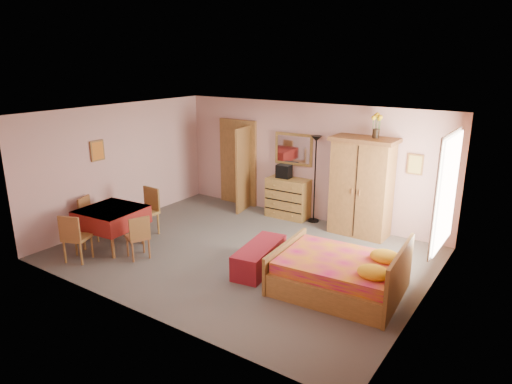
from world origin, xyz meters
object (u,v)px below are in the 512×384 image
Objects in this scene: wall_mirror at (294,149)px; chair_east at (137,236)px; stereo at (284,171)px; dining_table at (113,228)px; bed at (339,264)px; chair_north at (145,212)px; chair_south at (77,237)px; floor_lamp at (315,180)px; sunflower_vase at (377,125)px; bench at (259,257)px; chest_of_drawers at (288,198)px; wardrobe at (361,187)px; chair_west at (93,218)px.

wall_mirror is 4.00m from chair_east.
stereo is at bearing -129.35° from wall_mirror.
wall_mirror reaches higher than dining_table.
chair_north is (-4.27, -0.06, 0.04)m from bed.
stereo is at bearing 46.24° from chair_south.
wall_mirror is at bearing 167.28° from floor_lamp.
stereo is 2.41m from sunflower_vase.
chair_east is at bearing -169.73° from bed.
sunflower_vase is 3.44m from bench.
chest_of_drawers is at bearing -123.25° from chair_north.
chair_north is (-1.74, -2.62, -0.57)m from stereo.
chair_north is at bearing -144.24° from wardrobe.
chair_south is at bearing -151.89° from bench.
dining_table is at bearing 88.53° from chair_north.
chair_south is 0.92× the size of chair_north.
chair_west is (-4.33, -3.24, -0.58)m from wardrobe.
wardrobe reaches higher than floor_lamp.
wardrobe is at bearing 41.93° from dining_table.
bench is (-1.45, -0.05, -0.23)m from bed.
chair_south is (-2.90, -1.55, 0.23)m from bench.
sunflower_vase is at bearing -3.70° from floor_lamp.
bench is 1.51× the size of chair_west.
stereo is 2.95m from bench.
bench is 2.83m from chair_north.
wardrobe is 2.76m from bench.
chair_south is (-4.35, -1.60, 0.00)m from bed.
dining_table is at bearing -173.13° from bed.
dining_table is at bearing 62.92° from chair_west.
chair_north is (-1.87, -2.60, 0.03)m from chest_of_drawers.
dining_table is at bearing -117.75° from stereo.
wardrobe is 2.45× the size of chair_east.
dining_table is at bearing 108.27° from chair_east.
sunflower_vase reaches higher than wardrobe.
bench is (0.33, -2.67, -0.75)m from floor_lamp.
bed is 2.34× the size of chair_east.
sunflower_vase is (2.08, -0.03, 1.21)m from stereo.
bench is (0.95, -2.60, -0.24)m from chest_of_drawers.
sunflower_vase is 0.46× the size of dining_table.
wardrobe is 4.98m from dining_table.
stereo reaches higher than dining_table.
chest_of_drawers is 1.07× the size of chair_south.
chair_south is 1.06m from chair_east.
wall_mirror is 0.48× the size of floor_lamp.
sunflower_vase is 0.59× the size of chair_east.
stereo is at bearing 170.04° from chest_of_drawers.
chair_north is at bearing -145.87° from sunflower_vase.
sunflower_vase is at bearing -143.44° from chair_north.
chair_north is at bearing -179.89° from bench.
chair_north is (-3.62, -2.52, -0.52)m from wardrobe.
bed reaches higher than bench.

